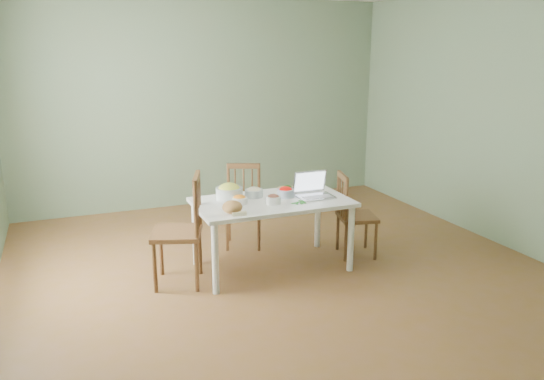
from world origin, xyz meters
name	(u,v)px	position (x,y,z in m)	size (l,w,h in m)	color
floor	(278,269)	(0.00, 0.00, 0.00)	(5.00, 5.00, 0.00)	brown
wall_back	(206,104)	(0.00, 2.50, 1.35)	(5.00, 0.00, 2.70)	slate
wall_front	(481,202)	(0.00, -2.50, 1.35)	(5.00, 0.00, 2.70)	slate
wall_right	(494,117)	(2.50, 0.00, 1.35)	(0.00, 5.00, 2.70)	slate
dining_table	(272,234)	(-0.04, 0.06, 0.34)	(1.45, 0.81, 0.68)	white
chair_far	(243,207)	(-0.10, 0.73, 0.43)	(0.38, 0.37, 0.87)	#3E2517
chair_left	(177,230)	(-0.95, 0.06, 0.50)	(0.44, 0.42, 1.00)	#3E2517
chair_right	(357,215)	(0.89, 0.05, 0.43)	(0.38, 0.36, 0.86)	#3E2517
bread_boule	(232,207)	(-0.51, -0.19, 0.73)	(0.18, 0.18, 0.11)	tan
butter_stick	(239,214)	(-0.48, -0.27, 0.69)	(0.12, 0.04, 0.03)	beige
bowl_squash	(229,191)	(-0.40, 0.26, 0.75)	(0.25, 0.25, 0.15)	yellow
bowl_carrot	(240,199)	(-0.36, 0.07, 0.72)	(0.14, 0.14, 0.08)	orange
bowl_onion	(254,192)	(-0.15, 0.24, 0.72)	(0.17, 0.17, 0.09)	beige
bowl_mushroom	(273,199)	(-0.07, -0.05, 0.72)	(0.13, 0.13, 0.09)	#452217
bowl_redpep	(286,192)	(0.13, 0.13, 0.73)	(0.16, 0.16, 0.10)	#D90600
bowl_broccoli	(288,190)	(0.19, 0.22, 0.72)	(0.13, 0.13, 0.08)	#26521F
flatbread	(288,189)	(0.25, 0.35, 0.69)	(0.22, 0.22, 0.02)	#D7B77C
basil_bunch	(298,202)	(0.15, -0.11, 0.69)	(0.17, 0.17, 0.02)	#204819
laptop	(316,186)	(0.39, 0.00, 0.79)	(0.34, 0.29, 0.23)	silver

